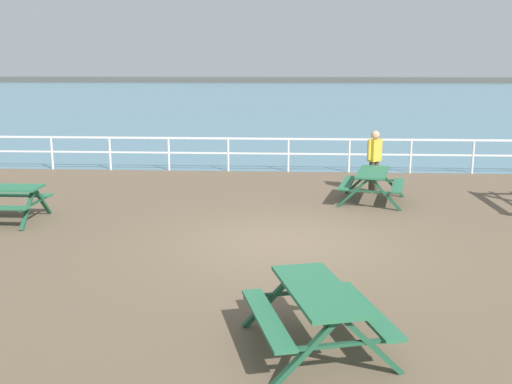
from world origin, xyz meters
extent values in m
cube|color=brown|center=(0.00, 0.00, -0.10)|extent=(30.00, 24.00, 0.20)
cube|color=teal|center=(0.00, 52.75, 0.00)|extent=(142.00, 90.00, 0.01)
cube|color=#4C4C47|center=(0.00, 95.75, 0.00)|extent=(142.00, 6.00, 1.80)
cube|color=white|center=(0.00, 7.75, 1.05)|extent=(23.00, 0.06, 0.06)
cube|color=white|center=(0.00, 7.75, 0.58)|extent=(23.00, 0.05, 0.05)
cylinder|color=white|center=(-7.67, 7.75, 0.53)|extent=(0.07, 0.07, 1.05)
cylinder|color=white|center=(-5.75, 7.75, 0.53)|extent=(0.07, 0.07, 1.05)
cylinder|color=white|center=(-3.83, 7.75, 0.53)|extent=(0.07, 0.07, 1.05)
cylinder|color=white|center=(-1.92, 7.75, 0.53)|extent=(0.07, 0.07, 1.05)
cylinder|color=white|center=(0.00, 7.75, 0.53)|extent=(0.07, 0.07, 1.05)
cylinder|color=white|center=(1.92, 7.75, 0.53)|extent=(0.07, 0.07, 1.05)
cylinder|color=white|center=(3.83, 7.75, 0.53)|extent=(0.07, 0.07, 1.05)
cylinder|color=white|center=(5.75, 7.75, 0.53)|extent=(0.07, 0.07, 1.05)
cube|color=#286B47|center=(0.45, -4.44, 0.75)|extent=(1.16, 1.92, 0.05)
cube|color=#286B47|center=(-0.15, -4.60, 0.45)|extent=(0.73, 1.80, 0.04)
cube|color=#286B47|center=(1.04, -4.27, 0.45)|extent=(0.73, 1.80, 0.04)
cube|color=#1E5035|center=(-0.13, -3.79, 0.38)|extent=(0.78, 0.29, 0.79)
cube|color=#1E5035|center=(0.60, -3.58, 0.38)|extent=(0.78, 0.29, 0.79)
cube|color=#1E5035|center=(0.24, -3.68, 0.42)|extent=(1.46, 0.46, 0.04)
cube|color=#1E5035|center=(0.29, -5.29, 0.38)|extent=(0.78, 0.29, 0.79)
cube|color=#1E5035|center=(1.02, -5.09, 0.38)|extent=(0.78, 0.29, 0.79)
cube|color=#1E5035|center=(0.65, -5.19, 0.42)|extent=(1.46, 0.46, 0.04)
cube|color=#286B47|center=(-6.23, 1.84, 0.45)|extent=(1.80, 0.27, 0.04)
cube|color=#1E5035|center=(-5.45, 1.59, 0.38)|extent=(0.08, 0.79, 0.79)
cube|color=#1E5035|center=(-5.45, 0.84, 0.38)|extent=(0.08, 0.79, 0.79)
cube|color=#1E5035|center=(-5.45, 1.22, 0.42)|extent=(0.07, 1.50, 0.04)
cube|color=#286B47|center=(2.12, 3.61, 0.75)|extent=(1.06, 1.91, 0.05)
cube|color=#286B47|center=(1.51, 3.74, 0.45)|extent=(0.63, 1.81, 0.04)
cube|color=#286B47|center=(2.73, 3.49, 0.45)|extent=(0.63, 1.81, 0.04)
cube|color=#1E5035|center=(1.92, 4.45, 0.38)|extent=(0.79, 0.24, 0.79)
cube|color=#1E5035|center=(2.65, 4.30, 0.38)|extent=(0.79, 0.24, 0.79)
cube|color=#1E5035|center=(2.28, 4.38, 0.42)|extent=(1.48, 0.37, 0.04)
cube|color=#1E5035|center=(1.59, 2.93, 0.38)|extent=(0.79, 0.24, 0.79)
cube|color=#1E5035|center=(2.33, 2.77, 0.38)|extent=(0.79, 0.24, 0.79)
cube|color=#1E5035|center=(1.96, 2.85, 0.42)|extent=(1.48, 0.37, 0.04)
cylinder|color=#4C4233|center=(2.23, 4.66, 0.42)|extent=(0.14, 0.14, 0.85)
cylinder|color=#4C4233|center=(2.37, 4.78, 0.42)|extent=(0.14, 0.14, 0.85)
cube|color=gold|center=(2.30, 4.72, 1.14)|extent=(0.40, 0.39, 0.58)
cylinder|color=gold|center=(2.14, 4.57, 1.17)|extent=(0.09, 0.09, 0.52)
cylinder|color=gold|center=(2.46, 4.87, 1.17)|extent=(0.09, 0.09, 0.52)
sphere|color=tan|center=(2.30, 4.72, 1.54)|extent=(0.23, 0.23, 0.23)
camera|label=1|loc=(0.12, -11.28, 3.41)|focal=42.50mm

